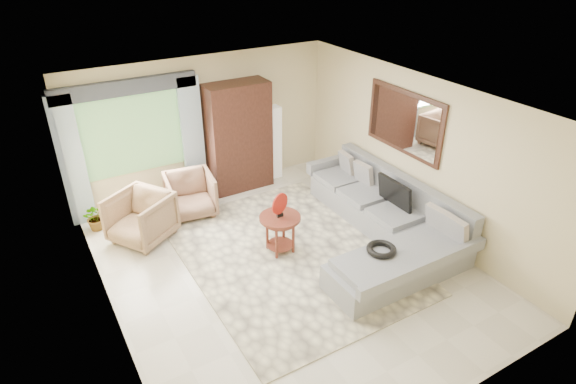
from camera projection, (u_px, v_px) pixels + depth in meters
ground at (286, 265)px, 7.37m from camera, size 6.00×6.00×0.00m
area_rug at (288, 255)px, 7.60m from camera, size 3.00×4.00×0.02m
sectional_sofa at (385, 224)px, 7.89m from camera, size 2.30×3.46×0.90m
tv_screen at (395, 193)px, 7.90m from camera, size 0.14×0.74×0.48m
garden_hose at (381, 249)px, 6.81m from camera, size 0.43×0.43×0.09m
coffee_table at (280, 233)px, 7.54m from camera, size 0.65×0.65×0.65m
red_disc at (280, 204)px, 7.28m from camera, size 0.33×0.14×0.34m
armchair_left at (141, 218)px, 7.81m from camera, size 1.23×1.22×0.82m
armchair_right at (190, 195)px, 8.55m from camera, size 0.92×0.95×0.76m
potted_plant at (96, 216)px, 8.17m from camera, size 0.44×0.39×0.48m
armoire at (239, 137)px, 9.17m from camera, size 1.20×0.55×2.10m
floor_lamp at (274, 142)px, 9.71m from camera, size 0.24×0.24×1.50m
window at (132, 135)px, 8.34m from camera, size 1.80×0.04×1.40m
curtain_left at (72, 162)px, 7.92m from camera, size 0.40×0.08×2.30m
curtain_right at (193, 138)px, 8.86m from camera, size 0.40×0.08×2.30m
valance at (125, 87)px, 7.88m from camera, size 2.40×0.12×0.26m
wall_mirror at (404, 122)px, 7.89m from camera, size 0.05×1.70×1.05m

